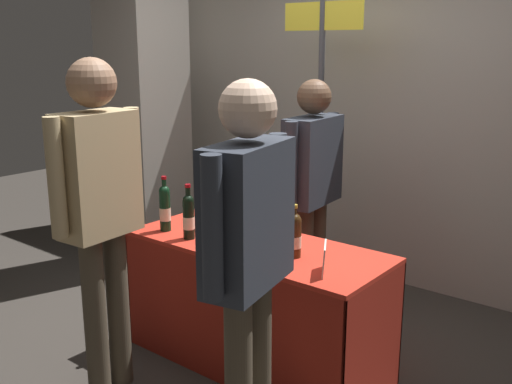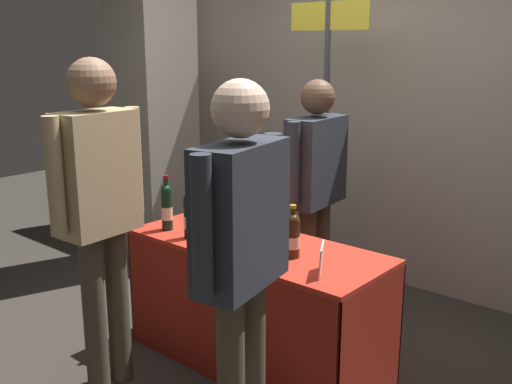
% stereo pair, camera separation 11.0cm
% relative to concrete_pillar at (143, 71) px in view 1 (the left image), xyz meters
% --- Properties ---
extents(ground_plane, '(12.00, 12.00, 0.00)m').
position_rel_concrete_pillar_xyz_m(ground_plane, '(1.88, -0.84, -1.62)').
color(ground_plane, '#38332D').
extents(back_partition, '(6.12, 0.12, 2.65)m').
position_rel_concrete_pillar_xyz_m(back_partition, '(1.88, 0.87, -0.29)').
color(back_partition, '#9E998E').
rests_on(back_partition, ground_plane).
extents(concrete_pillar, '(0.55, 0.55, 3.24)m').
position_rel_concrete_pillar_xyz_m(concrete_pillar, '(0.00, 0.00, 0.00)').
color(concrete_pillar, gray).
rests_on(concrete_pillar, ground_plane).
extents(tasting_table, '(1.54, 0.62, 0.74)m').
position_rel_concrete_pillar_xyz_m(tasting_table, '(1.88, -0.84, -1.11)').
color(tasting_table, red).
rests_on(tasting_table, ground_plane).
extents(featured_wine_bottle, '(0.08, 0.08, 0.29)m').
position_rel_concrete_pillar_xyz_m(featured_wine_bottle, '(2.17, -0.88, -0.75)').
color(featured_wine_bottle, '#38230F').
rests_on(featured_wine_bottle, tasting_table).
extents(display_bottle_0, '(0.07, 0.07, 0.32)m').
position_rel_concrete_pillar_xyz_m(display_bottle_0, '(1.52, -1.01, -0.74)').
color(display_bottle_0, black).
rests_on(display_bottle_0, tasting_table).
extents(display_bottle_1, '(0.07, 0.07, 0.34)m').
position_rel_concrete_pillar_xyz_m(display_bottle_1, '(1.30, -0.99, -0.73)').
color(display_bottle_1, black).
rests_on(display_bottle_1, tasting_table).
extents(display_bottle_2, '(0.08, 0.08, 0.30)m').
position_rel_concrete_pillar_xyz_m(display_bottle_2, '(1.62, -0.71, -0.75)').
color(display_bottle_2, '#38230F').
rests_on(display_bottle_2, tasting_table).
extents(display_bottle_3, '(0.07, 0.07, 0.34)m').
position_rel_concrete_pillar_xyz_m(display_bottle_3, '(1.49, -0.77, -0.73)').
color(display_bottle_3, '#38230F').
rests_on(display_bottle_3, tasting_table).
extents(wine_glass_near_vendor, '(0.07, 0.07, 0.14)m').
position_rel_concrete_pillar_xyz_m(wine_glass_near_vendor, '(1.89, -1.00, -0.77)').
color(wine_glass_near_vendor, silver).
rests_on(wine_glass_near_vendor, tasting_table).
extents(flower_vase, '(0.11, 0.11, 0.38)m').
position_rel_concrete_pillar_xyz_m(flower_vase, '(2.00, -0.88, -0.77)').
color(flower_vase, tan).
rests_on(flower_vase, tasting_table).
extents(brochure_stand, '(0.10, 0.16, 0.15)m').
position_rel_concrete_pillar_xyz_m(brochure_stand, '(2.42, -0.98, -0.80)').
color(brochure_stand, silver).
rests_on(brochure_stand, tasting_table).
extents(vendor_presenter, '(0.25, 0.64, 1.62)m').
position_rel_concrete_pillar_xyz_m(vendor_presenter, '(1.77, -0.11, -0.64)').
color(vendor_presenter, '#4C4233').
rests_on(vendor_presenter, ground_plane).
extents(taster_foreground_right, '(0.24, 0.58, 1.78)m').
position_rel_concrete_pillar_xyz_m(taster_foreground_right, '(1.42, -1.55, -0.54)').
color(taster_foreground_right, '#4C4233').
rests_on(taster_foreground_right, ground_plane).
extents(taster_foreground_left, '(0.30, 0.63, 1.71)m').
position_rel_concrete_pillar_xyz_m(taster_foreground_left, '(2.39, -1.53, -0.58)').
color(taster_foreground_left, '#4C4233').
rests_on(taster_foreground_left, ground_plane).
extents(booth_signpost, '(0.63, 0.04, 2.15)m').
position_rel_concrete_pillar_xyz_m(booth_signpost, '(1.55, 0.32, -0.24)').
color(booth_signpost, '#47474C').
rests_on(booth_signpost, ground_plane).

